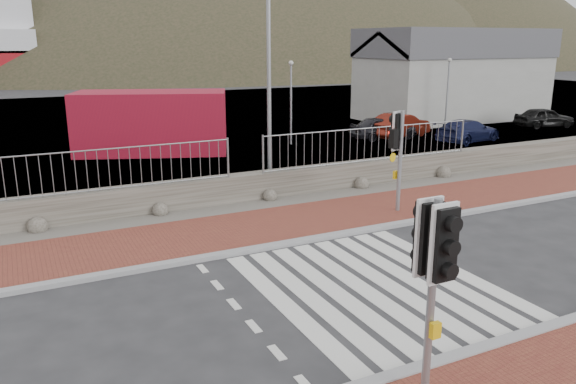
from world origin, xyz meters
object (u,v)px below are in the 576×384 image
car_a (383,128)px  car_b (400,125)px  traffic_signal_far (400,140)px  streetlight (272,60)px  car_e (544,117)px  shipping_container (152,122)px  traffic_signal_near (434,258)px  car_c (468,131)px

car_a → car_b: bearing=-85.0°
traffic_signal_far → streetlight: (-2.24, 4.13, 2.21)m
traffic_signal_far → car_e: size_ratio=0.88×
car_e → car_a: bearing=97.5°
streetlight → shipping_container: bearing=80.3°
shipping_container → car_b: bearing=13.1°
streetlight → car_a: size_ratio=2.21×
traffic_signal_near → car_c: bearing=44.7°
streetlight → shipping_container: 9.45m
car_a → shipping_container: bearing=88.0°
traffic_signal_near → shipping_container: 20.41m
car_b → streetlight: bearing=104.0°
car_c → car_e: 7.96m
traffic_signal_near → streetlight: 12.25m
traffic_signal_near → streetlight: bearing=75.6°
traffic_signal_far → streetlight: streetlight is taller
traffic_signal_far → streetlight: size_ratio=0.39×
traffic_signal_near → car_e: (23.75, 17.75, -1.58)m
traffic_signal_far → traffic_signal_near: bearing=36.6°
shipping_container → car_e: (22.90, -2.62, -0.81)m
streetlight → car_e: 22.01m
streetlight → car_a: (9.70, 6.97, -3.84)m
traffic_signal_far → shipping_container: 13.57m
streetlight → car_c: 14.26m
traffic_signal_far → car_e: bearing=-170.2°
traffic_signal_near → car_c: (15.99, 15.96, -1.59)m
streetlight → traffic_signal_near: bearing=-127.4°
car_b → traffic_signal_near: bearing=124.9°
traffic_signal_far → car_e: traffic_signal_far is taller
traffic_signal_far → car_a: (7.46, 11.09, -1.63)m
traffic_signal_near → car_b: size_ratio=0.76×
traffic_signal_near → shipping_container: (0.84, 20.38, -0.77)m
car_a → streetlight: bearing=132.1°
traffic_signal_near → car_a: size_ratio=0.84×
car_e → shipping_container: bearing=95.5°
car_c → traffic_signal_near: bearing=122.7°
traffic_signal_far → car_a: traffic_signal_far is taller
traffic_signal_far → car_a: bearing=-142.9°
shipping_container → car_b: (12.85, -1.76, -0.75)m
shipping_container → traffic_signal_near: bearing=-71.5°
streetlight → shipping_container: streetlight is taller
car_a → car_e: size_ratio=1.02×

